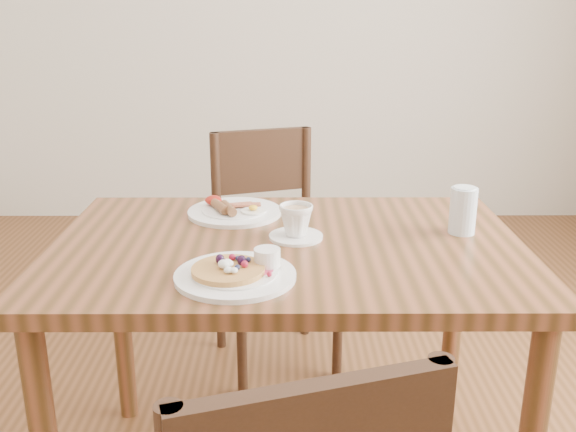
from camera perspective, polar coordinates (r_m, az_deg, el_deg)
The scene contains 6 objects.
dining_table at distance 1.67m, azimuth 0.00°, elevation -5.50°, with size 1.20×0.80×0.75m.
chair_far at distance 2.41m, azimuth -1.47°, elevation -1.98°, with size 0.53×0.53×0.88m.
pancake_plate at distance 1.43m, azimuth -4.57°, elevation -4.97°, with size 0.27×0.27×0.06m.
breakfast_plate at distance 1.86m, azimuth -4.89°, elevation 0.49°, with size 0.27×0.27×0.04m.
teacup_saucer at distance 1.65m, azimuth 0.71°, elevation -0.63°, with size 0.14×0.14×0.09m.
water_glass at distance 1.74m, azimuth 15.29°, elevation 0.46°, with size 0.07×0.07×0.12m, color silver.
Camera 1 is at (-0.00, -1.53, 1.32)m, focal length 40.00 mm.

